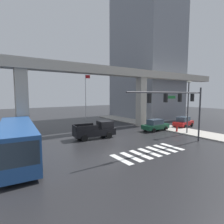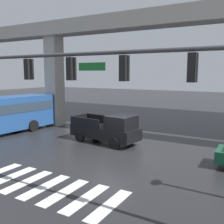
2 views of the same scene
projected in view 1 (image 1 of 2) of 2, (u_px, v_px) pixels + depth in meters
The scene contains 13 objects.
ground_plane at pixel (114, 140), 21.56m from camera, with size 120.00×120.00×0.00m, color #232326.
crosswalk_stripes at pixel (149, 152), 16.77m from camera, with size 7.15×2.80×0.01m.
elevated_overpass at pixel (93, 76), 25.05m from camera, with size 57.91×1.92×9.48m.
office_building at pixel (147, 17), 41.30m from camera, with size 10.95×14.73×46.69m, color gray.
sidewalk_east at pixel (164, 127), 29.50m from camera, with size 4.00×36.00×0.15m, color #ADA89E.
pickup_truck at pixel (97, 130), 22.26m from camera, with size 5.30×2.57×2.08m.
city_bus at pixel (17, 139), 14.91m from camera, with size 3.50×10.98×2.99m.
sedan_red at pixel (183, 122), 29.83m from camera, with size 4.55×2.54×1.72m.
sedan_dark_green at pixel (155, 125), 26.78m from camera, with size 4.32×2.01×1.72m.
traffic_signal_mast at pixel (181, 102), 18.42m from camera, with size 10.89×0.32×6.20m.
street_lamp_near_corner at pixel (188, 101), 24.25m from camera, with size 0.44×0.70×7.24m.
fire_hydrant at pixel (177, 129), 25.53m from camera, with size 0.24×0.24×0.85m.
flagpole at pixel (86, 93), 38.55m from camera, with size 1.16×0.12×9.74m.
Camera 1 is at (-12.02, -17.38, 5.41)m, focal length 28.68 mm.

